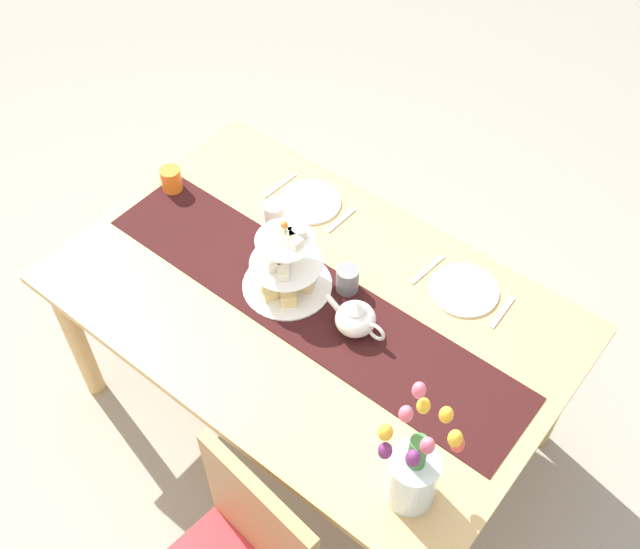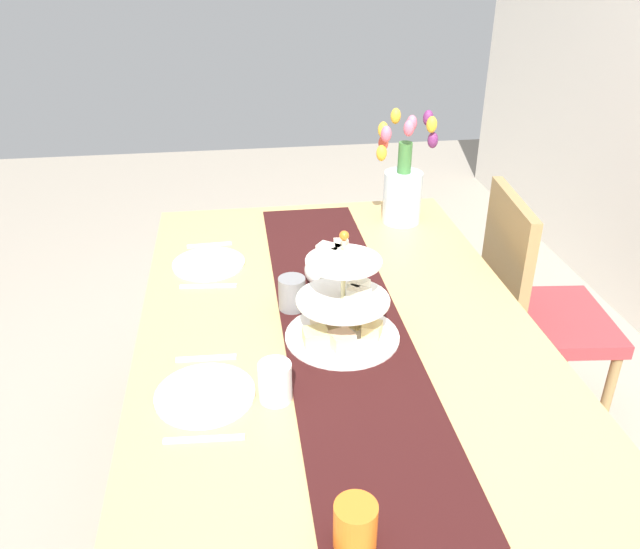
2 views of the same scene
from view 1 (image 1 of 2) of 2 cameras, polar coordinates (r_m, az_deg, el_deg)
ground_plane at (r=3.11m, az=-0.58°, el=-10.27°), size 8.00×8.00×0.00m
dining_table at (r=2.57m, az=-0.69°, el=-3.21°), size 1.67×1.07×0.73m
table_runner at (r=2.49m, az=-0.88°, el=-2.13°), size 1.56×0.33×0.00m
tiered_cake_stand at (r=2.47m, az=-2.49°, el=0.44°), size 0.30×0.30×0.30m
teapot at (r=2.38m, az=2.69°, el=-3.28°), size 0.24×0.13×0.14m
tulip_vase at (r=2.04m, az=7.04°, el=-14.29°), size 0.18×0.22×0.40m
dinner_plate_left at (r=2.57m, az=10.76°, el=-1.14°), size 0.23×0.23×0.01m
fork_left at (r=2.54m, az=13.51°, el=-2.76°), size 0.02×0.15×0.01m
knife_left at (r=2.61m, az=8.07°, el=0.38°), size 0.03×0.17×0.01m
dinner_plate_right at (r=2.80m, az=-0.76°, el=5.47°), size 0.23×0.23×0.01m
fork_right at (r=2.74m, az=1.60°, el=4.10°), size 0.02×0.15×0.01m
knife_right at (r=2.87m, az=-3.02°, el=6.70°), size 0.02×0.17×0.01m
mug_grey at (r=2.49m, az=2.07°, el=-0.36°), size 0.08×0.08×0.09m
mug_white_text at (r=2.70m, az=-3.43°, el=4.52°), size 0.08×0.08×0.09m
mug_orange at (r=2.87m, az=-11.08°, el=6.99°), size 0.08×0.08×0.09m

